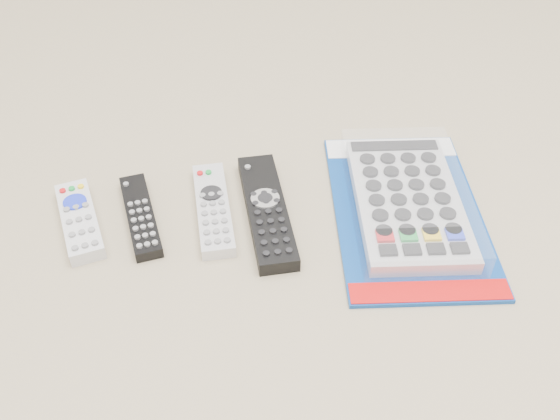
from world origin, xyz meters
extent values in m
plane|color=gray|center=(0.00, 0.00, 0.00)|extent=(5.00, 5.00, 0.00)
cube|color=silver|center=(-0.25, 0.05, 0.01)|extent=(0.07, 0.16, 0.02)
cylinder|color=#1C2FD5|center=(-0.25, 0.08, 0.02)|extent=(0.04, 0.04, 0.00)
cube|color=black|center=(-0.16, 0.04, 0.01)|extent=(0.05, 0.17, 0.02)
cube|color=silver|center=(-0.06, 0.03, 0.01)|extent=(0.05, 0.18, 0.02)
cylinder|color=black|center=(-0.06, 0.06, 0.02)|extent=(0.03, 0.03, 0.00)
cube|color=black|center=(0.01, 0.01, 0.01)|extent=(0.06, 0.23, 0.02)
cylinder|color=silver|center=(0.01, 0.02, 0.02)|extent=(0.04, 0.04, 0.00)
cube|color=navy|center=(0.21, -0.02, 0.00)|extent=(0.26, 0.37, 0.01)
cube|color=white|center=(0.23, 0.12, 0.01)|extent=(0.21, 0.08, 0.00)
cube|color=red|center=(0.18, -0.17, 0.01)|extent=(0.20, 0.07, 0.00)
cube|color=silver|center=(0.21, -0.02, 0.02)|extent=(0.19, 0.28, 0.02)
cube|color=white|center=(0.21, -0.02, 0.03)|extent=(0.21, 0.30, 0.04)
camera|label=1|loc=(-0.11, -0.62, 0.61)|focal=40.00mm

